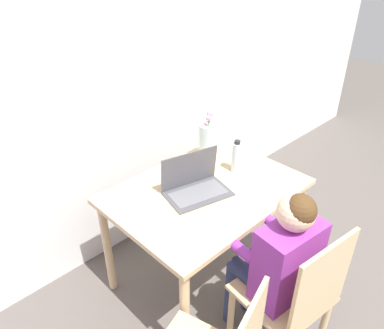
% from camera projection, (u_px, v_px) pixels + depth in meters
% --- Properties ---
extents(wall_back, '(6.40, 0.05, 2.50)m').
position_uv_depth(wall_back, '(118.00, 75.00, 2.28)').
color(wall_back, white).
rests_on(wall_back, ground_plane).
extents(dining_table, '(1.10, 0.79, 0.71)m').
position_uv_depth(dining_table, '(206.00, 201.00, 2.23)').
color(dining_table, '#D6B784').
rests_on(dining_table, ground_plane).
extents(chair_occupied, '(0.45, 0.45, 0.90)m').
position_uv_depth(chair_occupied, '(293.00, 299.00, 1.81)').
color(chair_occupied, '#D6B784').
rests_on(chair_occupied, ground_plane).
extents(person_seated, '(0.38, 0.46, 1.05)m').
position_uv_depth(person_seated, '(279.00, 257.00, 1.80)').
color(person_seated, purple).
rests_on(person_seated, ground_plane).
extents(laptop, '(0.40, 0.31, 0.23)m').
position_uv_depth(laptop, '(194.00, 183.00, 2.13)').
color(laptop, '#4C4C51').
rests_on(laptop, dining_table).
extents(flower_vase, '(0.11, 0.11, 0.33)m').
position_uv_depth(flower_vase, '(207.00, 140.00, 2.42)').
color(flower_vase, silver).
rests_on(flower_vase, dining_table).
extents(water_bottle, '(0.06, 0.06, 0.21)m').
position_uv_depth(water_bottle, '(236.00, 157.00, 2.30)').
color(water_bottle, silver).
rests_on(water_bottle, dining_table).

